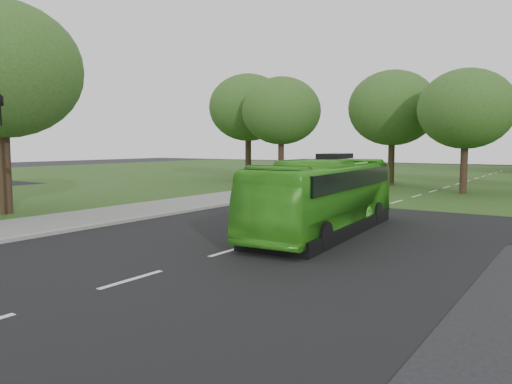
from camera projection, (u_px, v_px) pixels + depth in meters
ground at (186, 264)px, 13.85m from camera, size 160.00×160.00×0.00m
street_surfaces at (414, 194)px, 32.86m from camera, size 120.00×120.00×0.15m
tree_park_a at (281, 111)px, 43.26m from camera, size 6.88×6.88×9.14m
tree_park_b at (393, 108)px, 39.41m from camera, size 6.97×6.97×9.14m
tree_park_c at (466, 109)px, 33.19m from camera, size 6.28×6.28×8.35m
tree_park_f at (248, 108)px, 47.45m from camera, size 7.48×7.48×9.98m
tree_side_near at (0, 70)px, 23.25m from camera, size 7.52×7.52×9.99m
bus at (325, 196)px, 18.63m from camera, size 3.12×10.08×2.76m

